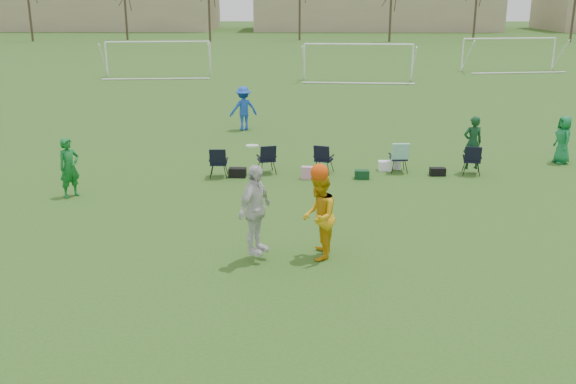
{
  "coord_description": "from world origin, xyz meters",
  "views": [
    {
      "loc": [
        0.06,
        -12.14,
        5.65
      ],
      "look_at": [
        -0.2,
        2.05,
        1.25
      ],
      "focal_mm": 40.0,
      "sensor_mm": 36.0,
      "label": 1
    }
  ],
  "objects_px": {
    "fielder_green_near": "(69,167)",
    "goal_left": "(158,49)",
    "fielder_green_far": "(563,140)",
    "goal_mid": "(358,51)",
    "goal_right": "(509,45)",
    "center_contest": "(291,212)",
    "fielder_blue": "(243,108)"
  },
  "relations": [
    {
      "from": "fielder_green_far",
      "to": "fielder_green_near",
      "type": "bearing_deg",
      "value": -80.26
    },
    {
      "from": "fielder_green_near",
      "to": "goal_right",
      "type": "relative_size",
      "value": 0.24
    },
    {
      "from": "goal_mid",
      "to": "center_contest",
      "type": "bearing_deg",
      "value": -93.6
    },
    {
      "from": "fielder_green_near",
      "to": "fielder_green_far",
      "type": "bearing_deg",
      "value": -35.57
    },
    {
      "from": "fielder_blue",
      "to": "center_contest",
      "type": "height_order",
      "value": "center_contest"
    },
    {
      "from": "fielder_green_near",
      "to": "fielder_blue",
      "type": "xyz_separation_m",
      "value": [
        4.2,
        9.63,
        0.07
      ]
    },
    {
      "from": "goal_mid",
      "to": "goal_right",
      "type": "distance_m",
      "value": 13.42
    },
    {
      "from": "goal_mid",
      "to": "goal_left",
      "type": "bearing_deg",
      "value": 175.87
    },
    {
      "from": "goal_left",
      "to": "goal_right",
      "type": "bearing_deg",
      "value": 3.75
    },
    {
      "from": "center_contest",
      "to": "goal_left",
      "type": "xyz_separation_m",
      "value": [
        -9.87,
        32.94,
        0.83
      ]
    },
    {
      "from": "center_contest",
      "to": "goal_mid",
      "type": "xyz_separation_m",
      "value": [
        4.13,
        30.94,
        0.83
      ]
    },
    {
      "from": "fielder_green_near",
      "to": "fielder_green_far",
      "type": "relative_size",
      "value": 1.05
    },
    {
      "from": "fielder_blue",
      "to": "fielder_green_far",
      "type": "xyz_separation_m",
      "value": [
        11.53,
        -5.47,
        -0.11
      ]
    },
    {
      "from": "goal_right",
      "to": "goal_left",
      "type": "bearing_deg",
      "value": -179.25
    },
    {
      "from": "goal_left",
      "to": "goal_right",
      "type": "distance_m",
      "value": 26.31
    },
    {
      "from": "goal_left",
      "to": "center_contest",
      "type": "bearing_deg",
      "value": -78.32
    },
    {
      "from": "goal_mid",
      "to": "goal_right",
      "type": "xyz_separation_m",
      "value": [
        12.0,
        6.0,
        0.0
      ]
    },
    {
      "from": "fielder_green_near",
      "to": "fielder_green_far",
      "type": "height_order",
      "value": "fielder_green_near"
    },
    {
      "from": "fielder_green_near",
      "to": "goal_left",
      "type": "bearing_deg",
      "value": 46.52
    },
    {
      "from": "fielder_blue",
      "to": "center_contest",
      "type": "relative_size",
      "value": 0.71
    },
    {
      "from": "goal_left",
      "to": "goal_mid",
      "type": "distance_m",
      "value": 14.14
    },
    {
      "from": "fielder_green_far",
      "to": "goal_mid",
      "type": "distance_m",
      "value": 22.93
    },
    {
      "from": "fielder_green_far",
      "to": "center_contest",
      "type": "bearing_deg",
      "value": -52.17
    },
    {
      "from": "fielder_blue",
      "to": "goal_left",
      "type": "height_order",
      "value": "goal_left"
    },
    {
      "from": "fielder_green_near",
      "to": "goal_left",
      "type": "xyz_separation_m",
      "value": [
        -3.44,
        28.46,
        1.05
      ]
    },
    {
      "from": "fielder_green_near",
      "to": "center_contest",
      "type": "bearing_deg",
      "value": -85.22
    },
    {
      "from": "goal_left",
      "to": "fielder_green_near",
      "type": "bearing_deg",
      "value": -88.11
    },
    {
      "from": "fielder_green_far",
      "to": "goal_mid",
      "type": "relative_size",
      "value": 0.22
    },
    {
      "from": "fielder_green_far",
      "to": "goal_left",
      "type": "relative_size",
      "value": 0.22
    },
    {
      "from": "goal_left",
      "to": "goal_right",
      "type": "height_order",
      "value": "same"
    },
    {
      "from": "fielder_green_far",
      "to": "goal_right",
      "type": "height_order",
      "value": "goal_right"
    },
    {
      "from": "goal_mid",
      "to": "fielder_green_near",
      "type": "bearing_deg",
      "value": -107.75
    }
  ]
}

